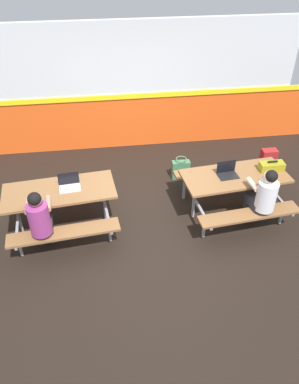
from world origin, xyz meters
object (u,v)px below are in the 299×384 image
object	(u,v)px
student_further	(263,195)
laptop_dark	(227,173)
laptop_silver	(69,185)
toolbox_grey	(272,166)
backpack_dark	(268,160)
tote_bag_bright	(181,169)
picnic_table_left	(60,199)
student_nearer	(40,218)
picnic_table_right	(234,183)

from	to	relation	value
student_further	laptop_dark	xyz separation A→B (m)	(-0.40, 0.56, 0.08)
laptop_silver	laptop_dark	size ratio (longest dim) A/B	1.00
toolbox_grey	backpack_dark	world-z (taller)	toolbox_grey
laptop_dark	tote_bag_bright	xyz separation A→B (m)	(-0.51, 1.08, -0.59)
student_further	toolbox_grey	size ratio (longest dim) A/B	3.02
student_further	backpack_dark	bearing A→B (deg)	63.11
tote_bag_bright	picnic_table_left	bearing A→B (deg)	-152.47
student_nearer	laptop_dark	xyz separation A→B (m)	(2.91, 0.63, 0.08)
picnic_table_right	toolbox_grey	bearing A→B (deg)	5.85
picnic_table_right	student_further	distance (m)	0.61
picnic_table_left	student_nearer	world-z (taller)	student_nearer
student_further	toolbox_grey	distance (m)	0.70
laptop_dark	picnic_table_right	bearing A→B (deg)	-10.41
student_nearer	toolbox_grey	xyz separation A→B (m)	(3.67, 0.67, 0.10)
picnic_table_right	tote_bag_bright	distance (m)	1.33
picnic_table_left	student_further	distance (m)	3.12
laptop_dark	toolbox_grey	size ratio (longest dim) A/B	0.85
laptop_dark	backpack_dark	xyz separation A→B (m)	(1.26, 1.14, -0.57)
picnic_table_left	picnic_table_right	bearing A→B (deg)	0.49
laptop_dark	tote_bag_bright	size ratio (longest dim) A/B	0.79
backpack_dark	toolbox_grey	bearing A→B (deg)	-114.51
picnic_table_right	laptop_silver	bearing A→B (deg)	179.34
laptop_silver	student_further	bearing A→B (deg)	-10.92
picnic_table_right	student_nearer	distance (m)	3.11
student_nearer	laptop_silver	bearing A→B (deg)	57.96
picnic_table_left	tote_bag_bright	size ratio (longest dim) A/B	4.13
picnic_table_right	student_nearer	size ratio (longest dim) A/B	1.47
student_nearer	student_further	xyz separation A→B (m)	(3.32, 0.08, 0.00)
toolbox_grey	laptop_silver	bearing A→B (deg)	-179.41
picnic_table_left	picnic_table_right	xyz separation A→B (m)	(2.81, 0.02, 0.00)
picnic_table_right	student_further	xyz separation A→B (m)	(0.27, -0.53, 0.13)
picnic_table_right	tote_bag_bright	size ratio (longest dim) A/B	4.13
laptop_silver	laptop_dark	world-z (taller)	same
backpack_dark	tote_bag_bright	distance (m)	1.78
student_further	laptop_silver	xyz separation A→B (m)	(-2.92, 0.56, 0.08)
laptop_dark	backpack_dark	world-z (taller)	laptop_dark
student_nearer	picnic_table_right	bearing A→B (deg)	11.28
laptop_silver	picnic_table_right	bearing A→B (deg)	-0.66
picnic_table_left	toolbox_grey	bearing A→B (deg)	1.47
toolbox_grey	tote_bag_bright	distance (m)	1.76
laptop_silver	toolbox_grey	size ratio (longest dim) A/B	0.85
laptop_silver	tote_bag_bright	distance (m)	2.35
picnic_table_left	laptop_silver	distance (m)	0.27
student_further	backpack_dark	size ratio (longest dim) A/B	2.74
tote_bag_bright	picnic_table_right	bearing A→B (deg)	-59.72
student_nearer	laptop_dark	size ratio (longest dim) A/B	3.54
picnic_table_right	tote_bag_bright	bearing A→B (deg)	120.28
picnic_table_right	student_further	size ratio (longest dim) A/B	1.47
picnic_table_left	student_nearer	bearing A→B (deg)	-111.99
student_nearer	picnic_table_left	bearing A→B (deg)	68.01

